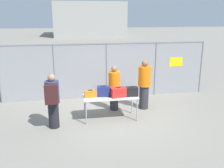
# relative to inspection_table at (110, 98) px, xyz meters

# --- Properties ---
(ground_plane) EXTENTS (120.00, 120.00, 0.00)m
(ground_plane) POSITION_rel_inspection_table_xyz_m (0.23, -0.01, -0.74)
(ground_plane) COLOR gray
(fence_section) EXTENTS (8.58, 0.07, 2.31)m
(fence_section) POSITION_rel_inspection_table_xyz_m (0.25, 2.31, 0.47)
(fence_section) COLOR gray
(fence_section) RESTS_ON ground_plane
(inspection_table) EXTENTS (1.80, 0.80, 0.80)m
(inspection_table) POSITION_rel_inspection_table_xyz_m (0.00, 0.00, 0.00)
(inspection_table) COLOR silver
(inspection_table) RESTS_ON ground_plane
(suitcase_orange) EXTENTS (0.40, 0.22, 0.24)m
(suitcase_orange) POSITION_rel_inspection_table_xyz_m (-0.65, 0.05, 0.17)
(suitcase_orange) COLOR orange
(suitcase_orange) RESTS_ON inspection_table
(suitcase_navy) EXTENTS (0.44, 0.29, 0.36)m
(suitcase_navy) POSITION_rel_inspection_table_xyz_m (-0.22, 0.06, 0.23)
(suitcase_navy) COLOR navy
(suitcase_navy) RESTS_ON inspection_table
(suitcase_red) EXTENTS (0.54, 0.37, 0.33)m
(suitcase_red) POSITION_rel_inspection_table_xyz_m (0.25, -0.09, 0.22)
(suitcase_red) COLOR red
(suitcase_red) RESTS_ON inspection_table
(suitcase_black) EXTENTS (0.40, 0.26, 0.33)m
(suitcase_black) POSITION_rel_inspection_table_xyz_m (0.72, -0.08, 0.21)
(suitcase_black) COLOR black
(suitcase_black) RESTS_ON inspection_table
(traveler_hooded) EXTENTS (0.43, 0.66, 1.72)m
(traveler_hooded) POSITION_rel_inspection_table_xyz_m (-1.84, -0.43, 0.21)
(traveler_hooded) COLOR black
(traveler_hooded) RESTS_ON ground_plane
(security_worker_near) EXTENTS (0.41, 0.41, 1.65)m
(security_worker_near) POSITION_rel_inspection_table_xyz_m (0.28, 0.80, 0.12)
(security_worker_near) COLOR #2D2D33
(security_worker_near) RESTS_ON ground_plane
(security_worker_far) EXTENTS (0.46, 0.46, 1.85)m
(security_worker_far) POSITION_rel_inspection_table_xyz_m (1.40, 0.75, 0.22)
(security_worker_far) COLOR #2D2D33
(security_worker_far) RESTS_ON ground_plane
(utility_trailer) EXTENTS (3.73, 1.99, 0.67)m
(utility_trailer) POSITION_rel_inspection_table_xyz_m (0.77, 3.81, -0.34)
(utility_trailer) COLOR white
(utility_trailer) RESTS_ON ground_plane
(distant_hangar) EXTENTS (11.14, 10.39, 5.31)m
(distant_hangar) POSITION_rel_inspection_table_xyz_m (2.13, 35.64, 1.92)
(distant_hangar) COLOR #999993
(distant_hangar) RESTS_ON ground_plane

